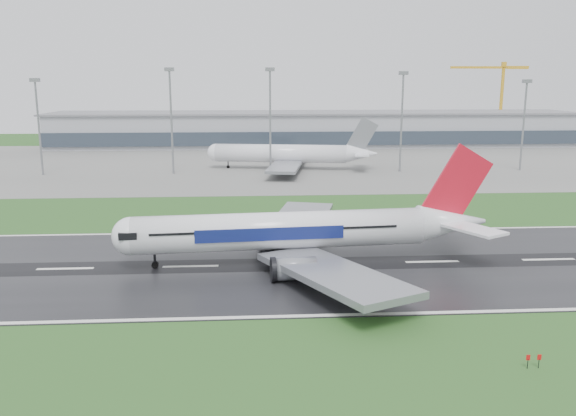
{
  "coord_description": "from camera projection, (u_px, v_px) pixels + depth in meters",
  "views": [
    {
      "loc": [
        -29.92,
        -92.11,
        29.41
      ],
      "look_at": [
        -23.36,
        12.0,
        7.0
      ],
      "focal_mm": 36.63,
      "sensor_mm": 36.0,
      "label": 1
    }
  ],
  "objects": [
    {
      "name": "ground",
      "position": [
        432.0,
        262.0,
        97.89
      ],
      "size": [
        520.0,
        520.0,
        0.0
      ],
      "primitive_type": "plane",
      "color": "#214B1B",
      "rests_on": "ground"
    },
    {
      "name": "runway",
      "position": [
        432.0,
        262.0,
        97.88
      ],
      "size": [
        400.0,
        45.0,
        0.1
      ],
      "primitive_type": "cube",
      "color": "black",
      "rests_on": "ground"
    },
    {
      "name": "apron",
      "position": [
        331.0,
        162.0,
        219.86
      ],
      "size": [
        400.0,
        130.0,
        0.08
      ],
      "primitive_type": "cube",
      "color": "slate",
      "rests_on": "ground"
    },
    {
      "name": "terminal",
      "position": [
        314.0,
        130.0,
        276.83
      ],
      "size": [
        240.0,
        36.0,
        15.0
      ],
      "primitive_type": "cube",
      "color": "gray",
      "rests_on": "ground"
    },
    {
      "name": "main_airliner",
      "position": [
        307.0,
        207.0,
        96.12
      ],
      "size": [
        67.19,
        64.47,
        18.44
      ],
      "primitive_type": null,
      "rotation": [
        0.0,
        0.0,
        0.08
      ],
      "color": "white",
      "rests_on": "runway"
    },
    {
      "name": "parked_airliner",
      "position": [
        288.0,
        144.0,
        200.11
      ],
      "size": [
        67.78,
        64.44,
        17.38
      ],
      "primitive_type": null,
      "rotation": [
        0.0,
        0.0,
        -0.17
      ],
      "color": "white",
      "rests_on": "apron"
    },
    {
      "name": "tower_crane",
      "position": [
        501.0,
        102.0,
        294.79
      ],
      "size": [
        39.69,
        2.35,
        39.57
      ],
      "primitive_type": null,
      "rotation": [
        0.0,
        0.0,
        0.0
      ],
      "color": "gold",
      "rests_on": "ground"
    },
    {
      "name": "floodmast_0",
      "position": [
        39.0,
        129.0,
        186.4
      ],
      "size": [
        0.64,
        0.64,
        29.46
      ],
      "primitive_type": "cylinder",
      "color": "gray",
      "rests_on": "ground"
    },
    {
      "name": "floodmast_1",
      "position": [
        171.0,
        124.0,
        188.63
      ],
      "size": [
        0.64,
        0.64,
        32.74
      ],
      "primitive_type": "cylinder",
      "color": "gray",
      "rests_on": "ground"
    },
    {
      "name": "floodmast_2",
      "position": [
        270.0,
        123.0,
        190.58
      ],
      "size": [
        0.64,
        0.64,
        32.78
      ],
      "primitive_type": "cylinder",
      "color": "gray",
      "rests_on": "ground"
    },
    {
      "name": "floodmast_3",
      "position": [
        401.0,
        124.0,
        193.35
      ],
      "size": [
        0.64,
        0.64,
        31.68
      ],
      "primitive_type": "cylinder",
      "color": "gray",
      "rests_on": "ground"
    },
    {
      "name": "floodmast_4",
      "position": [
        523.0,
        128.0,
        196.17
      ],
      "size": [
        0.64,
        0.64,
        29.1
      ],
      "primitive_type": "cylinder",
      "color": "gray",
      "rests_on": "ground"
    }
  ]
}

